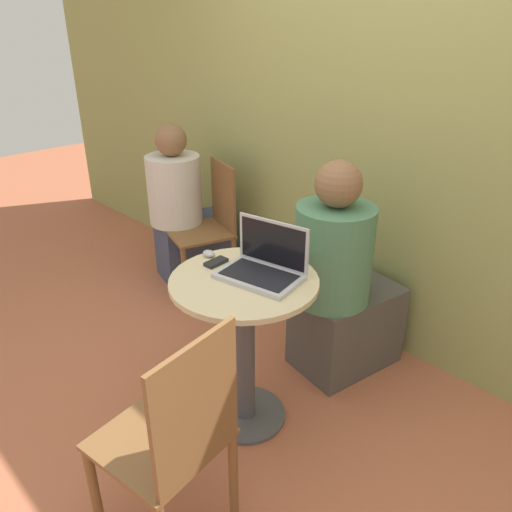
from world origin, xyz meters
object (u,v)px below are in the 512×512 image
(laptop, at_px, (264,265))
(chair_empty, at_px, (174,443))
(person_seated, at_px, (340,290))
(cell_phone, at_px, (216,262))

(laptop, bearing_deg, chair_empty, -69.40)
(person_seated, bearing_deg, chair_empty, -79.20)
(laptop, relative_size, cell_phone, 3.43)
(cell_phone, distance_m, person_seated, 0.74)
(cell_phone, xyz_separation_m, chair_empty, (0.49, -0.61, -0.29))
(laptop, xyz_separation_m, person_seated, (0.02, 0.55, -0.33))
(chair_empty, bearing_deg, cell_phone, 128.60)
(laptop, distance_m, cell_phone, 0.25)
(laptop, height_order, person_seated, person_seated)
(cell_phone, bearing_deg, person_seated, 68.00)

